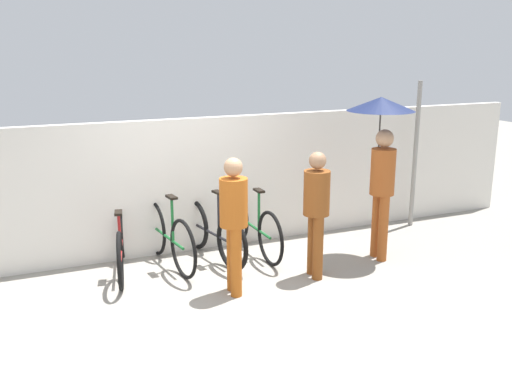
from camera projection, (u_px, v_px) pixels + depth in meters
The scene contains 10 objects.
ground_plane at pixel (227, 302), 6.39m from camera, with size 30.00×30.00×0.00m, color gray.
back_wall at pixel (179, 186), 7.78m from camera, with size 11.27×0.12×1.85m.
parked_bicycle_0 at pixel (121, 244), 7.17m from camera, with size 0.52×1.75×1.09m.
parked_bicycle_1 at pixel (168, 236), 7.38m from camera, with size 0.44×1.71×1.10m.
parked_bicycle_2 at pixel (212, 232), 7.61m from camera, with size 0.51×1.68×1.06m.
parked_bicycle_3 at pixel (253, 225), 7.87m from camera, with size 0.44×1.83×1.03m.
pedestrian_leading at pixel (234, 216), 6.41m from camera, with size 0.32×0.32×1.60m.
pedestrian_center at pixel (316, 206), 6.89m from camera, with size 0.32×0.32×1.58m.
pedestrian_trailing at pixel (381, 139), 7.38m from camera, with size 0.88×0.88×2.15m.
awning_pole at pixel (415, 155), 8.84m from camera, with size 0.07×0.07×2.28m.
Camera 1 is at (-2.01, -5.53, 2.81)m, focal length 40.00 mm.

